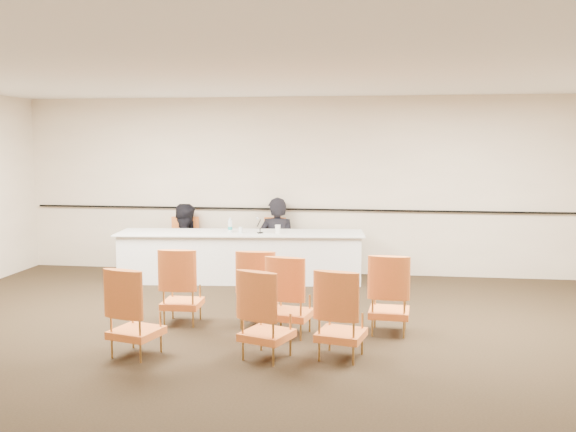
% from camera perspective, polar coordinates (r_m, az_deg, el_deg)
% --- Properties ---
extents(floor, '(10.00, 10.00, 0.00)m').
position_cam_1_polar(floor, '(7.27, -1.51, -11.31)').
color(floor, black).
rests_on(floor, ground).
extents(ceiling, '(10.00, 10.00, 0.00)m').
position_cam_1_polar(ceiling, '(6.96, -1.58, 12.90)').
color(ceiling, white).
rests_on(ceiling, ground).
extents(wall_back, '(10.00, 0.04, 3.00)m').
position_cam_1_polar(wall_back, '(10.91, 1.95, 2.70)').
color(wall_back, beige).
rests_on(wall_back, ground).
extents(wall_rail, '(9.80, 0.04, 0.03)m').
position_cam_1_polar(wall_rail, '(10.90, 1.92, 0.59)').
color(wall_rail, black).
rests_on(wall_rail, wall_back).
extents(panel_table, '(4.02, 1.31, 0.79)m').
position_cam_1_polar(panel_table, '(10.42, -4.22, -3.61)').
color(panel_table, silver).
rests_on(panel_table, ground).
extents(panelist_main, '(0.65, 0.43, 1.78)m').
position_cam_1_polar(panelist_main, '(10.94, -0.97, -2.98)').
color(panelist_main, black).
rests_on(panelist_main, ground).
extents(panelist_main_chair, '(0.55, 0.55, 0.95)m').
position_cam_1_polar(panelist_main_chair, '(10.93, -0.97, -2.70)').
color(panelist_main_chair, '#C36C23').
rests_on(panelist_main_chair, ground).
extents(panelist_second, '(0.99, 0.87, 1.70)m').
position_cam_1_polar(panelist_second, '(11.16, -9.28, -3.28)').
color(panelist_second, black).
rests_on(panelist_second, ground).
extents(panelist_second_chair, '(0.55, 0.55, 0.95)m').
position_cam_1_polar(panelist_second_chair, '(11.14, -9.30, -2.61)').
color(panelist_second_chair, '#C36C23').
rests_on(panelist_second_chair, ground).
extents(papers, '(0.33, 0.26, 0.00)m').
position_cam_1_polar(papers, '(10.29, -2.13, -1.48)').
color(papers, silver).
rests_on(papers, panel_table).
extents(microphone, '(0.17, 0.21, 0.26)m').
position_cam_1_polar(microphone, '(10.20, -2.50, -0.84)').
color(microphone, black).
rests_on(microphone, panel_table).
extents(water_bottle, '(0.09, 0.09, 0.24)m').
position_cam_1_polar(water_bottle, '(10.36, -5.17, -0.80)').
color(water_bottle, teal).
rests_on(water_bottle, panel_table).
extents(drinking_glass, '(0.09, 0.09, 0.10)m').
position_cam_1_polar(drinking_glass, '(10.25, -4.24, -1.25)').
color(drinking_glass, silver).
rests_on(drinking_glass, panel_table).
extents(coffee_cup, '(0.11, 0.11, 0.14)m').
position_cam_1_polar(coffee_cup, '(10.19, -0.91, -1.18)').
color(coffee_cup, white).
rests_on(coffee_cup, panel_table).
extents(aud_chair_front_left, '(0.51, 0.51, 0.95)m').
position_cam_1_polar(aud_chair_front_left, '(8.07, -9.40, -6.11)').
color(aud_chair_front_left, '#C36C23').
rests_on(aud_chair_front_left, ground).
extents(aud_chair_front_mid, '(0.52, 0.52, 0.95)m').
position_cam_1_polar(aud_chair_front_mid, '(7.86, -2.69, -6.35)').
color(aud_chair_front_mid, '#C36C23').
rests_on(aud_chair_front_mid, ground).
extents(aud_chair_front_right, '(0.54, 0.54, 0.95)m').
position_cam_1_polar(aud_chair_front_right, '(7.64, 9.01, -6.81)').
color(aud_chair_front_right, '#C36C23').
rests_on(aud_chair_front_right, ground).
extents(aud_chair_back_left, '(0.61, 0.61, 0.95)m').
position_cam_1_polar(aud_chair_back_left, '(6.96, -13.37, -8.23)').
color(aud_chair_back_left, '#C36C23').
rests_on(aud_chair_back_left, ground).
extents(aud_chair_back_mid, '(0.64, 0.64, 0.95)m').
position_cam_1_polar(aud_chair_back_mid, '(6.69, -1.90, -8.65)').
color(aud_chair_back_mid, '#C36C23').
rests_on(aud_chair_back_mid, ground).
extents(aud_chair_back_right, '(0.60, 0.60, 0.95)m').
position_cam_1_polar(aud_chair_back_right, '(6.72, 4.76, -8.61)').
color(aud_chair_back_right, '#C36C23').
rests_on(aud_chair_back_right, ground).
extents(aud_chair_extra, '(0.58, 0.58, 0.95)m').
position_cam_1_polar(aud_chair_extra, '(7.47, 0.23, -7.03)').
color(aud_chair_extra, '#C36C23').
rests_on(aud_chair_extra, ground).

